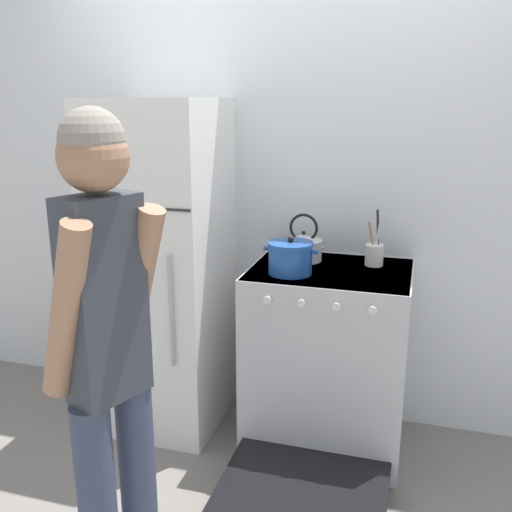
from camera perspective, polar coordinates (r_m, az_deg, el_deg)
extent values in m
plane|color=slate|center=(3.46, 2.68, -14.44)|extent=(14.00, 14.00, 0.00)
cube|color=silver|center=(3.06, 3.11, 7.00)|extent=(10.00, 0.06, 2.55)
cube|color=white|center=(3.03, -9.29, -1.22)|extent=(0.61, 0.61, 1.73)
cube|color=#2D2D2D|center=(2.68, -12.48, 4.78)|extent=(0.60, 0.01, 0.01)
cylinder|color=#B2B5BA|center=(2.71, -8.51, -5.53)|extent=(0.02, 0.02, 0.55)
cube|color=silver|center=(2.93, 7.16, -10.08)|extent=(0.77, 0.60, 0.93)
cube|color=black|center=(2.77, 7.48, -1.51)|extent=(0.75, 0.59, 0.02)
cube|color=black|center=(2.70, 6.17, -12.72)|extent=(0.67, 0.05, 0.71)
cylinder|color=black|center=(2.68, 3.42, -1.80)|extent=(0.19, 0.19, 0.01)
cylinder|color=black|center=(2.63, 10.79, -2.40)|extent=(0.19, 0.19, 0.01)
cylinder|color=black|center=(2.91, 4.49, -0.44)|extent=(0.19, 0.19, 0.01)
cylinder|color=black|center=(2.86, 11.29, -0.97)|extent=(0.19, 0.19, 0.01)
cylinder|color=silver|center=(2.54, 1.14, -4.38)|extent=(0.04, 0.02, 0.04)
cylinder|color=silver|center=(2.51, 4.55, -4.71)|extent=(0.04, 0.02, 0.04)
cylinder|color=silver|center=(2.48, 8.03, -5.02)|extent=(0.04, 0.02, 0.04)
cylinder|color=silver|center=(2.47, 11.58, -5.32)|extent=(0.04, 0.02, 0.04)
cube|color=black|center=(2.55, 4.15, -23.66)|extent=(0.71, 0.75, 0.04)
cube|color=#99999E|center=(2.89, 6.88, -11.53)|extent=(0.63, 0.33, 0.01)
cylinder|color=#1E4C9E|center=(2.66, 3.45, -0.37)|extent=(0.20, 0.20, 0.13)
cylinder|color=#1E4C9E|center=(2.64, 3.47, 1.21)|extent=(0.21, 0.21, 0.02)
sphere|color=black|center=(2.64, 3.48, 1.65)|extent=(0.03, 0.03, 0.03)
cylinder|color=#1E4C9E|center=(2.68, 1.10, 0.78)|extent=(0.03, 0.02, 0.02)
cylinder|color=#1E4C9E|center=(2.63, 5.87, 0.42)|extent=(0.03, 0.02, 0.02)
cylinder|color=silver|center=(2.89, 4.74, 0.60)|extent=(0.19, 0.19, 0.11)
cone|color=silver|center=(2.87, 4.77, 1.88)|extent=(0.18, 0.18, 0.03)
sphere|color=black|center=(2.87, 4.78, 2.34)|extent=(0.02, 0.02, 0.02)
cone|color=silver|center=(2.87, 6.50, 0.68)|extent=(0.10, 0.03, 0.09)
torus|color=black|center=(2.86, 4.79, 2.83)|extent=(0.15, 0.01, 0.15)
cylinder|color=silver|center=(2.85, 11.74, 0.10)|extent=(0.09, 0.09, 0.10)
cylinder|color=#9E7547|center=(2.84, 11.53, 1.43)|extent=(0.05, 0.02, 0.20)
cylinder|color=#232326|center=(2.84, 12.09, 2.01)|extent=(0.03, 0.03, 0.25)
cylinder|color=#B2B5BA|center=(2.83, 12.01, 1.56)|extent=(0.04, 0.03, 0.22)
cylinder|color=#38425B|center=(2.15, -11.61, -22.35)|extent=(0.12, 0.12, 0.84)
cube|color=#383D47|center=(1.75, -14.96, -4.25)|extent=(0.21, 0.27, 0.63)
cylinder|color=#A87A5B|center=(1.69, -18.47, -5.35)|extent=(0.26, 0.17, 0.56)
cylinder|color=#A87A5B|center=(1.83, -11.74, -3.22)|extent=(0.26, 0.17, 0.56)
sphere|color=#A87A5B|center=(1.66, -15.98, 9.50)|extent=(0.20, 0.20, 0.20)
sphere|color=gray|center=(1.66, -16.09, 11.06)|extent=(0.19, 0.19, 0.19)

